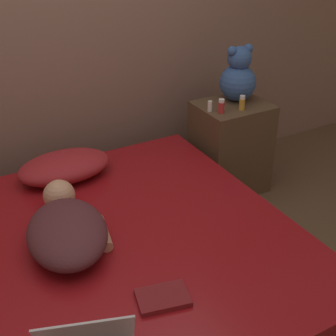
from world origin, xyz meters
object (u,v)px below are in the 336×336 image
bottle_amber (242,103)px  bottle_white (210,106)px  teddy_bear (238,77)px  book (163,298)px  bottle_red (221,106)px  person_lying (67,228)px  pillow (64,167)px

bottle_amber → bottle_white: (-0.20, 0.08, -0.01)m
teddy_bear → book: 1.81m
bottle_red → bottle_amber: bearing=-7.3°
teddy_bear → bottle_red: size_ratio=4.05×
bottle_amber → bottle_red: bearing=172.7°
person_lying → bottle_red: bottle_red is taller
person_lying → bottle_amber: size_ratio=7.35×
person_lying → bottle_white: size_ratio=10.21×
teddy_bear → book: teddy_bear is taller
pillow → bottle_white: bearing=-1.3°
teddy_bear → bottle_amber: 0.22m
person_lying → bottle_amber: bottle_amber is taller
pillow → bottle_red: size_ratio=5.79×
bottle_white → pillow: bearing=178.7°
bottle_red → teddy_bear: bearing=31.6°
bottle_amber → bottle_white: bottle_amber is taller
pillow → bottle_red: (1.07, -0.08, 0.21)m
pillow → teddy_bear: teddy_bear is taller
teddy_bear → bottle_red: teddy_bear is taller
teddy_bear → person_lying: bearing=-155.7°
person_lying → teddy_bear: 1.66m
bottle_amber → book: bearing=-137.9°
pillow → book: (0.04, -1.18, -0.06)m
bottle_red → pillow: bearing=175.5°
pillow → bottle_amber: bottle_amber is taller
pillow → bottle_white: size_ratio=7.80×
bottle_white → bottle_red: bearing=-51.8°
pillow → person_lying: (-0.19, -0.61, 0.01)m
pillow → bottle_red: bearing=-4.5°
bottle_red → bottle_white: bearing=128.2°
bottle_red → book: bottle_red is taller
teddy_bear → bottle_white: bearing=-164.1°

